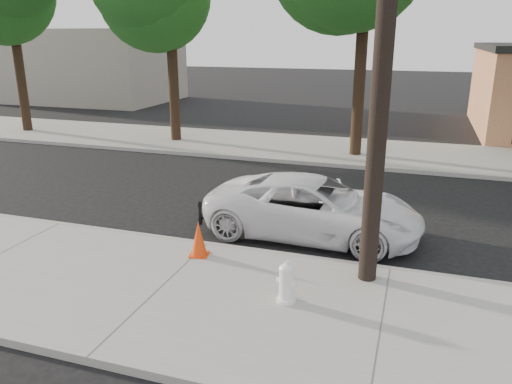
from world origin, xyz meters
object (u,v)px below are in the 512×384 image
utility_pole (385,30)px  traffic_cone (199,239)px  police_cruiser (314,207)px  fire_hydrant (287,283)px

utility_pole → traffic_cone: size_ratio=11.92×
utility_pole → police_cruiser: 4.78m
fire_hydrant → traffic_cone: bearing=162.5°
fire_hydrant → traffic_cone: 2.60m
traffic_cone → utility_pole: bearing=0.9°
utility_pole → traffic_cone: (-3.51, -0.05, -4.18)m
police_cruiser → traffic_cone: police_cruiser is taller
police_cruiser → traffic_cone: 2.99m
police_cruiser → fire_hydrant: 3.51m
traffic_cone → fire_hydrant: bearing=-29.7°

